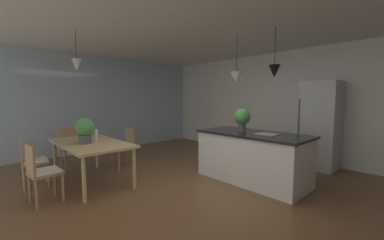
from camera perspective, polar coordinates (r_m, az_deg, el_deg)
The scene contains 17 objects.
ground_plane at distance 4.07m, azimuth 0.80°, elevation -17.05°, with size 10.00×8.40×0.04m, color brown.
ceiling_slab at distance 3.96m, azimuth 0.86°, elevation 23.40°, with size 10.00×8.40×0.12m, color silver.
wall_back_kitchen at distance 6.47m, azimuth 22.22°, elevation 3.34°, with size 10.00×0.12×2.70m, color silver.
window_wall_left_glazing at distance 7.27m, azimuth -21.94°, elevation 3.53°, with size 0.06×8.40×2.70m, color #9EB7C6.
dining_table at distance 4.68m, azimuth -23.25°, elevation -5.72°, with size 1.81×0.97×0.73m.
chair_window_end at distance 5.91m, azimuth -27.38°, elevation -5.56°, with size 0.41×0.41×0.87m.
chair_near_left at distance 4.92m, azimuth -34.35°, elevation -8.03°, with size 0.44×0.44×0.87m.
chair_near_right at distance 4.13m, azimuth -32.61°, elevation -10.37°, with size 0.43×0.43×0.87m.
chair_far_left at distance 5.42m, azimuth -16.03°, elevation -6.12°, with size 0.41×0.41×0.87m.
kitchen_island at distance 4.53m, azimuth 14.32°, elevation -8.49°, with size 1.99×0.94×0.91m.
refrigerator at distance 5.79m, azimuth 28.54°, elevation -1.15°, with size 0.72×0.67×1.89m.
pendant_over_table at distance 4.70m, azimuth -26.13°, elevation 11.89°, with size 0.16×0.16×0.69m.
pendant_over_island_main at distance 4.64m, azimuth 10.67°, elevation 10.12°, with size 0.23×0.23×0.88m.
pendant_over_island_aux at distance 4.23m, azimuth 19.28°, elevation 11.09°, with size 0.19×0.19×0.83m.
potted_plant_on_island at distance 4.55m, azimuth 12.04°, elevation 0.56°, with size 0.31×0.31×0.43m.
potted_plant_on_table at distance 4.53m, azimuth -24.50°, elevation -2.04°, with size 0.32×0.32×0.45m.
vase_on_dining_table at distance 4.73m, azimuth -22.37°, elevation -3.44°, with size 0.09×0.09×0.22m.
Camera 1 is at (2.72, -2.60, 1.53)m, focal length 22.04 mm.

